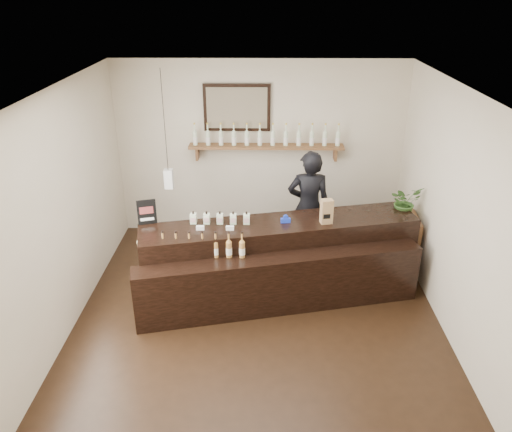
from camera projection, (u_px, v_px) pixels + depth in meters
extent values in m
plane|color=black|center=(258.00, 319.00, 6.23)|extent=(5.00, 5.00, 0.00)
plane|color=beige|center=(260.00, 150.00, 7.89)|extent=(4.50, 0.00, 4.50)
plane|color=beige|center=(253.00, 377.00, 3.37)|extent=(4.50, 0.00, 4.50)
plane|color=beige|center=(60.00, 217.00, 5.66)|extent=(0.00, 5.00, 5.00)
plane|color=beige|center=(458.00, 219.00, 5.60)|extent=(0.00, 5.00, 5.00)
plane|color=white|center=(258.00, 93.00, 5.03)|extent=(5.00, 5.00, 0.00)
cube|color=brown|center=(266.00, 146.00, 7.73)|extent=(2.40, 0.25, 0.04)
cube|color=brown|center=(197.00, 153.00, 7.82)|extent=(0.04, 0.20, 0.20)
cube|color=brown|center=(335.00, 154.00, 7.79)|extent=(0.04, 0.20, 0.20)
cube|color=black|center=(237.00, 108.00, 7.57)|extent=(1.02, 0.04, 0.72)
cube|color=#493F2F|center=(237.00, 108.00, 7.55)|extent=(0.92, 0.01, 0.62)
cube|color=white|center=(169.00, 179.00, 7.16)|extent=(0.12, 0.12, 0.28)
cylinder|color=black|center=(164.00, 121.00, 6.80)|extent=(0.01, 0.01, 1.41)
cylinder|color=silver|center=(195.00, 138.00, 7.69)|extent=(0.07, 0.07, 0.20)
cone|color=silver|center=(195.00, 130.00, 7.64)|extent=(0.07, 0.07, 0.05)
cylinder|color=silver|center=(194.00, 127.00, 7.61)|extent=(0.02, 0.02, 0.07)
cylinder|color=gold|center=(194.00, 124.00, 7.59)|extent=(0.03, 0.03, 0.02)
cylinder|color=white|center=(195.00, 140.00, 7.70)|extent=(0.07, 0.07, 0.09)
cylinder|color=silver|center=(208.00, 139.00, 7.69)|extent=(0.07, 0.07, 0.20)
cone|color=silver|center=(208.00, 131.00, 7.63)|extent=(0.07, 0.07, 0.05)
cylinder|color=silver|center=(207.00, 127.00, 7.61)|extent=(0.02, 0.02, 0.07)
cylinder|color=gold|center=(207.00, 124.00, 7.59)|extent=(0.03, 0.03, 0.02)
cylinder|color=white|center=(208.00, 140.00, 7.70)|extent=(0.07, 0.07, 0.09)
cylinder|color=silver|center=(221.00, 139.00, 7.68)|extent=(0.07, 0.07, 0.20)
cone|color=silver|center=(221.00, 131.00, 7.63)|extent=(0.07, 0.07, 0.05)
cylinder|color=silver|center=(221.00, 127.00, 7.60)|extent=(0.02, 0.02, 0.07)
cylinder|color=gold|center=(220.00, 124.00, 7.58)|extent=(0.03, 0.03, 0.02)
cylinder|color=white|center=(221.00, 140.00, 7.69)|extent=(0.07, 0.07, 0.09)
cylinder|color=silver|center=(234.00, 139.00, 7.68)|extent=(0.07, 0.07, 0.20)
cone|color=silver|center=(234.00, 131.00, 7.63)|extent=(0.07, 0.07, 0.05)
cylinder|color=silver|center=(234.00, 127.00, 7.60)|extent=(0.02, 0.02, 0.07)
cylinder|color=gold|center=(234.00, 124.00, 7.58)|extent=(0.03, 0.03, 0.02)
cylinder|color=white|center=(234.00, 140.00, 7.69)|extent=(0.07, 0.07, 0.09)
cylinder|color=silver|center=(247.00, 139.00, 7.68)|extent=(0.07, 0.07, 0.20)
cone|color=silver|center=(247.00, 131.00, 7.62)|extent=(0.07, 0.07, 0.05)
cylinder|color=silver|center=(247.00, 127.00, 7.60)|extent=(0.02, 0.02, 0.07)
cylinder|color=gold|center=(247.00, 124.00, 7.58)|extent=(0.03, 0.03, 0.02)
cylinder|color=white|center=(247.00, 140.00, 7.69)|extent=(0.07, 0.07, 0.09)
cylinder|color=silver|center=(260.00, 139.00, 7.68)|extent=(0.07, 0.07, 0.20)
cone|color=silver|center=(260.00, 131.00, 7.62)|extent=(0.07, 0.07, 0.05)
cylinder|color=silver|center=(260.00, 127.00, 7.60)|extent=(0.02, 0.02, 0.07)
cylinder|color=gold|center=(260.00, 124.00, 7.58)|extent=(0.03, 0.03, 0.02)
cylinder|color=white|center=(260.00, 140.00, 7.68)|extent=(0.07, 0.07, 0.09)
cylinder|color=silver|center=(273.00, 139.00, 7.67)|extent=(0.07, 0.07, 0.20)
cone|color=silver|center=(273.00, 131.00, 7.62)|extent=(0.07, 0.07, 0.05)
cylinder|color=silver|center=(273.00, 127.00, 7.59)|extent=(0.02, 0.02, 0.07)
cylinder|color=gold|center=(273.00, 124.00, 7.57)|extent=(0.03, 0.03, 0.02)
cylinder|color=white|center=(273.00, 140.00, 7.68)|extent=(0.07, 0.07, 0.09)
cylinder|color=silver|center=(286.00, 139.00, 7.67)|extent=(0.07, 0.07, 0.20)
cone|color=silver|center=(286.00, 131.00, 7.62)|extent=(0.07, 0.07, 0.05)
cylinder|color=silver|center=(286.00, 127.00, 7.59)|extent=(0.02, 0.02, 0.07)
cylinder|color=gold|center=(286.00, 124.00, 7.57)|extent=(0.03, 0.03, 0.02)
cylinder|color=white|center=(286.00, 140.00, 7.68)|extent=(0.07, 0.07, 0.09)
cylinder|color=silver|center=(299.00, 139.00, 7.67)|extent=(0.07, 0.07, 0.20)
cone|color=silver|center=(299.00, 131.00, 7.61)|extent=(0.07, 0.07, 0.05)
cylinder|color=silver|center=(299.00, 127.00, 7.59)|extent=(0.02, 0.02, 0.07)
cylinder|color=gold|center=(299.00, 124.00, 7.57)|extent=(0.03, 0.03, 0.02)
cylinder|color=white|center=(299.00, 140.00, 7.68)|extent=(0.07, 0.07, 0.09)
cylinder|color=silver|center=(312.00, 139.00, 7.66)|extent=(0.07, 0.07, 0.20)
cone|color=silver|center=(312.00, 131.00, 7.61)|extent=(0.07, 0.07, 0.05)
cylinder|color=silver|center=(312.00, 127.00, 7.58)|extent=(0.02, 0.02, 0.07)
cylinder|color=gold|center=(313.00, 124.00, 7.56)|extent=(0.03, 0.03, 0.02)
cylinder|color=white|center=(312.00, 140.00, 7.67)|extent=(0.07, 0.07, 0.09)
cylinder|color=silver|center=(325.00, 139.00, 7.66)|extent=(0.07, 0.07, 0.20)
cone|color=silver|center=(325.00, 131.00, 7.61)|extent=(0.07, 0.07, 0.05)
cylinder|color=silver|center=(326.00, 127.00, 7.58)|extent=(0.02, 0.02, 0.07)
cylinder|color=gold|center=(326.00, 124.00, 7.56)|extent=(0.03, 0.03, 0.02)
cylinder|color=white|center=(325.00, 140.00, 7.67)|extent=(0.07, 0.07, 0.09)
cylinder|color=silver|center=(338.00, 139.00, 7.66)|extent=(0.07, 0.07, 0.20)
cone|color=silver|center=(338.00, 131.00, 7.60)|extent=(0.07, 0.07, 0.05)
cylinder|color=silver|center=(339.00, 127.00, 7.58)|extent=(0.02, 0.02, 0.07)
cylinder|color=gold|center=(339.00, 124.00, 7.56)|extent=(0.03, 0.03, 0.02)
cylinder|color=white|center=(338.00, 140.00, 7.67)|extent=(0.07, 0.07, 0.09)
cube|color=black|center=(280.00, 256.00, 6.64)|extent=(3.66, 1.41, 1.01)
cube|color=black|center=(281.00, 284.00, 6.26)|extent=(3.59, 1.10, 0.76)
cube|color=white|center=(200.00, 228.00, 6.22)|extent=(0.10, 0.04, 0.05)
cube|color=white|center=(230.00, 228.00, 6.21)|extent=(0.10, 0.04, 0.05)
cube|color=#DDC487|center=(144.00, 252.00, 6.09)|extent=(0.12, 0.12, 0.12)
cube|color=#DDC487|center=(143.00, 243.00, 6.04)|extent=(0.12, 0.12, 0.12)
cube|color=silver|center=(193.00, 219.00, 6.36)|extent=(0.08, 0.08, 0.13)
cube|color=#CDA1A0|center=(193.00, 220.00, 6.32)|extent=(0.07, 0.00, 0.06)
cylinder|color=black|center=(193.00, 213.00, 6.33)|extent=(0.02, 0.02, 0.03)
cube|color=silver|center=(207.00, 219.00, 6.36)|extent=(0.08, 0.08, 0.13)
cube|color=#CDA1A0|center=(206.00, 220.00, 6.32)|extent=(0.07, 0.00, 0.06)
cylinder|color=black|center=(206.00, 213.00, 6.32)|extent=(0.02, 0.02, 0.03)
cube|color=silver|center=(220.00, 219.00, 6.36)|extent=(0.08, 0.08, 0.13)
cube|color=#CDA1A0|center=(220.00, 220.00, 6.31)|extent=(0.07, 0.00, 0.06)
cylinder|color=black|center=(220.00, 213.00, 6.32)|extent=(0.02, 0.02, 0.03)
cube|color=silver|center=(233.00, 219.00, 6.35)|extent=(0.08, 0.08, 0.13)
cube|color=#CDA1A0|center=(233.00, 220.00, 6.31)|extent=(0.07, 0.00, 0.06)
cylinder|color=black|center=(233.00, 213.00, 6.32)|extent=(0.02, 0.02, 0.03)
cube|color=silver|center=(247.00, 219.00, 6.35)|extent=(0.08, 0.08, 0.13)
cube|color=#CDA1A0|center=(246.00, 221.00, 6.31)|extent=(0.07, 0.00, 0.06)
cylinder|color=black|center=(247.00, 213.00, 6.32)|extent=(0.02, 0.02, 0.03)
cylinder|color=#AE783B|center=(164.00, 249.00, 6.07)|extent=(0.07, 0.07, 0.20)
cone|color=#AE783B|center=(163.00, 240.00, 6.02)|extent=(0.07, 0.07, 0.05)
cylinder|color=#AE783B|center=(163.00, 235.00, 5.99)|extent=(0.02, 0.02, 0.07)
cylinder|color=black|center=(162.00, 232.00, 5.97)|extent=(0.03, 0.03, 0.02)
cylinder|color=white|center=(164.00, 250.00, 6.08)|extent=(0.07, 0.07, 0.09)
cylinder|color=#AE783B|center=(177.00, 249.00, 6.07)|extent=(0.07, 0.07, 0.20)
cone|color=#AE783B|center=(176.00, 240.00, 6.02)|extent=(0.07, 0.07, 0.05)
cylinder|color=#AE783B|center=(176.00, 236.00, 5.99)|extent=(0.02, 0.02, 0.07)
cylinder|color=black|center=(175.00, 232.00, 5.97)|extent=(0.03, 0.03, 0.02)
cylinder|color=white|center=(177.00, 251.00, 6.08)|extent=(0.07, 0.07, 0.09)
cylinder|color=#AE783B|center=(190.00, 249.00, 6.07)|extent=(0.07, 0.07, 0.20)
cone|color=#AE783B|center=(189.00, 240.00, 6.01)|extent=(0.07, 0.07, 0.05)
cylinder|color=#AE783B|center=(189.00, 236.00, 5.99)|extent=(0.02, 0.02, 0.07)
cylinder|color=black|center=(189.00, 232.00, 5.97)|extent=(0.03, 0.03, 0.02)
cylinder|color=white|center=(190.00, 251.00, 6.08)|extent=(0.07, 0.07, 0.09)
cylinder|color=#AE783B|center=(203.00, 249.00, 6.07)|extent=(0.07, 0.07, 0.20)
cone|color=#AE783B|center=(202.00, 240.00, 6.01)|extent=(0.07, 0.07, 0.05)
cylinder|color=#AE783B|center=(202.00, 236.00, 5.99)|extent=(0.02, 0.02, 0.07)
cylinder|color=black|center=(202.00, 232.00, 5.97)|extent=(0.03, 0.03, 0.02)
cylinder|color=white|center=(203.00, 251.00, 6.08)|extent=(0.07, 0.07, 0.09)
cylinder|color=#AE783B|center=(216.00, 249.00, 6.06)|extent=(0.07, 0.07, 0.20)
cone|color=#AE783B|center=(216.00, 240.00, 6.01)|extent=(0.07, 0.07, 0.05)
cylinder|color=#AE783B|center=(215.00, 236.00, 5.98)|extent=(0.02, 0.02, 0.07)
cylinder|color=black|center=(215.00, 232.00, 5.96)|extent=(0.03, 0.03, 0.02)
cylinder|color=white|center=(216.00, 251.00, 6.07)|extent=(0.07, 0.07, 0.09)
cylinder|color=#AE783B|center=(229.00, 250.00, 6.06)|extent=(0.07, 0.07, 0.20)
cone|color=#AE783B|center=(229.00, 240.00, 6.01)|extent=(0.07, 0.07, 0.05)
cylinder|color=#AE783B|center=(229.00, 236.00, 5.98)|extent=(0.02, 0.02, 0.07)
cylinder|color=black|center=(229.00, 232.00, 5.96)|extent=(0.03, 0.03, 0.02)
cylinder|color=white|center=(229.00, 251.00, 6.07)|extent=(0.07, 0.07, 0.09)
cylinder|color=#AE783B|center=(242.00, 250.00, 6.06)|extent=(0.07, 0.07, 0.20)
cone|color=#AE783B|center=(242.00, 240.00, 6.01)|extent=(0.07, 0.07, 0.05)
cylinder|color=#AE783B|center=(242.00, 236.00, 5.98)|extent=(0.02, 0.02, 0.07)
cylinder|color=black|center=(242.00, 233.00, 5.96)|extent=(0.03, 0.03, 0.02)
cylinder|color=white|center=(242.00, 251.00, 6.07)|extent=(0.07, 0.07, 0.09)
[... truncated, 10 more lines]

